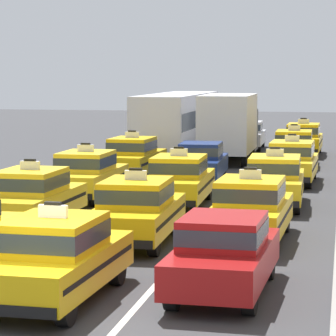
{
  "coord_description": "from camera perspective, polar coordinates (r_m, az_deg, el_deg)",
  "views": [
    {
      "loc": [
        5.36,
        -14.29,
        4.43
      ],
      "look_at": [
        -0.17,
        13.25,
        1.3
      ],
      "focal_mm": 94.12,
      "sensor_mm": 36.0,
      "label": 1
    }
  ],
  "objects": [
    {
      "name": "ground_plane",
      "position": [
        15.89,
        -8.98,
        -9.91
      ],
      "size": [
        160.0,
        160.0,
        0.0
      ],
      "primitive_type": "plane",
      "color": "#353538"
    },
    {
      "name": "lane_stripe_left_center",
      "position": [
        35.27,
        -0.12,
        -0.85
      ],
      "size": [
        0.14,
        80.0,
        0.01
      ],
      "primitive_type": "cube",
      "color": "silver",
      "rests_on": "ground"
    },
    {
      "name": "lane_stripe_center_right",
      "position": [
        34.78,
        5.05,
        -0.98
      ],
      "size": [
        0.14,
        80.0,
        0.01
      ],
      "primitive_type": "cube",
      "color": "silver",
      "rests_on": "ground"
    },
    {
      "name": "taxi_left_second",
      "position": [
        25.1,
        -8.81,
        -1.85
      ],
      "size": [
        1.91,
        4.6,
        1.96
      ],
      "color": "black",
      "rests_on": "ground"
    },
    {
      "name": "taxi_left_third",
      "position": [
        30.34,
        -5.29,
        -0.39
      ],
      "size": [
        1.85,
        4.57,
        1.96
      ],
      "color": "black",
      "rests_on": "ground"
    },
    {
      "name": "taxi_left_fourth",
      "position": [
        36.45,
        -2.3,
        0.76
      ],
      "size": [
        1.97,
        4.62,
        1.96
      ],
      "color": "black",
      "rests_on": "ground"
    },
    {
      "name": "bus_left_fifth",
      "position": [
        45.41,
        0.64,
        3.07
      ],
      "size": [
        2.62,
        11.22,
        3.22
      ],
      "color": "black",
      "rests_on": "ground"
    },
    {
      "name": "taxi_center_nearest",
      "position": [
        17.02,
        -7.29,
        -5.74
      ],
      "size": [
        1.98,
        4.62,
        1.96
      ],
      "color": "black",
      "rests_on": "ground"
    },
    {
      "name": "taxi_center_second",
      "position": [
        22.56,
        -2.04,
        -2.71
      ],
      "size": [
        1.9,
        4.59,
        1.96
      ],
      "color": "black",
      "rests_on": "ground"
    },
    {
      "name": "taxi_center_third",
      "position": [
        28.72,
        0.74,
        -0.74
      ],
      "size": [
        1.94,
        4.61,
        1.96
      ],
      "color": "black",
      "rests_on": "ground"
    },
    {
      "name": "sedan_center_fourth",
      "position": [
        34.89,
        2.15,
        0.46
      ],
      "size": [
        1.92,
        4.36,
        1.58
      ],
      "color": "black",
      "rests_on": "ground"
    },
    {
      "name": "box_truck_center_fifth",
      "position": [
        42.83,
        4.03,
        2.8
      ],
      "size": [
        2.34,
        6.98,
        3.27
      ],
      "color": "black",
      "rests_on": "ground"
    },
    {
      "name": "sedan_center_sixth",
      "position": [
        49.57,
        5.18,
        2.19
      ],
      "size": [
        1.84,
        4.33,
        1.58
      ],
      "color": "black",
      "rests_on": "ground"
    },
    {
      "name": "sedan_right_nearest",
      "position": [
        17.52,
        3.61,
        -5.45
      ],
      "size": [
        1.9,
        4.36,
        1.58
      ],
      "color": "black",
      "rests_on": "ground"
    },
    {
      "name": "taxi_right_second",
      "position": [
        22.83,
        5.37,
        -2.62
      ],
      "size": [
        1.93,
        4.6,
        1.96
      ],
      "color": "black",
      "rests_on": "ground"
    },
    {
      "name": "taxi_right_third",
      "position": [
        28.82,
        6.92,
        -0.77
      ],
      "size": [
        1.94,
        4.61,
        1.96
      ],
      "color": "black",
      "rests_on": "ground"
    },
    {
      "name": "taxi_right_fourth",
      "position": [
        34.83,
        8.03,
        0.44
      ],
      "size": [
        1.91,
        4.59,
        1.96
      ],
      "color": "black",
      "rests_on": "ground"
    },
    {
      "name": "taxi_right_fifth",
      "position": [
        41.07,
        8.16,
        1.34
      ],
      "size": [
        1.88,
        4.58,
        1.96
      ],
      "color": "black",
      "rests_on": "ground"
    },
    {
      "name": "taxi_right_sixth",
      "position": [
        46.45,
        8.76,
        1.9
      ],
      "size": [
        1.88,
        4.59,
        1.96
      ],
      "color": "black",
      "rests_on": "ground"
    }
  ]
}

